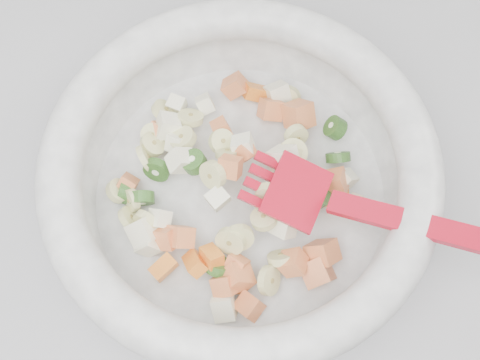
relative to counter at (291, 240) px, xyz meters
name	(u,v)px	position (x,y,z in m)	size (l,w,h in m)	color
counter	(291,240)	(0.00, 0.00, 0.00)	(2.00, 0.60, 0.90)	#A8A7AD
mixing_bowl	(240,177)	(-0.12, -0.05, 0.50)	(0.39, 0.38, 0.12)	white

